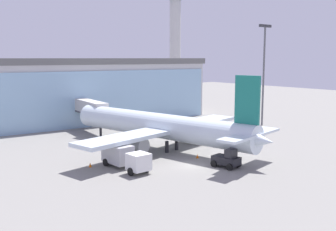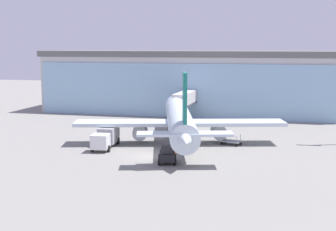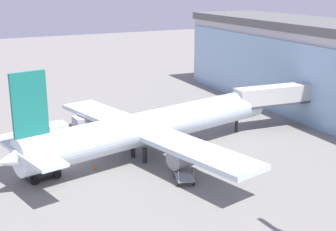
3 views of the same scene
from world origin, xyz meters
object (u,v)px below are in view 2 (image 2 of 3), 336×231
Objects in this scene: jet_bridge at (188,98)px; safety_cone_nose at (176,151)px; airplane at (179,120)px; pushback_tug at (167,155)px; catering_truck at (106,137)px; safety_cone_wingtip at (94,140)px; baggage_cart at (231,141)px.

jet_bridge is 27.15m from safety_cone_nose.
airplane reaches higher than pushback_tug.
catering_truck reaches higher than safety_cone_wingtip.
baggage_cart is 0.91× the size of pushback_tug.
airplane is at bearing 16.02° from baggage_cart.
safety_cone_nose is (10.07, -1.67, -1.19)m from catering_truck.
safety_cone_nose is at bearing -169.57° from jet_bridge.
baggage_cart is 5.76× the size of safety_cone_wingtip.
airplane is 12.48m from pushback_tug.
baggage_cart is at bearing -104.77° from airplane.
pushback_tug is (0.57, -12.25, -2.33)m from airplane.
jet_bridge reaches higher than pushback_tug.
catering_truck reaches higher than safety_cone_nose.
catering_truck is 13.47× the size of safety_cone_nose.
airplane is 10.89m from catering_truck.
safety_cone_wingtip is (-2.93, 3.01, -1.19)m from catering_truck.
jet_bridge is 4.09× the size of pushback_tug.
safety_cone_nose is (2.49, -26.75, -3.91)m from jet_bridge.
catering_truck is at bearing -45.72° from safety_cone_wingtip.
airplane is 10.97× the size of baggage_cart.
safety_cone_wingtip is (-19.78, -1.85, -0.23)m from baggage_cart.
jet_bridge reaches higher than catering_truck.
jet_bridge is 25.90× the size of safety_cone_nose.
catering_truck is 4.36m from safety_cone_wingtip.
airplane is 63.14× the size of safety_cone_wingtip.
baggage_cart is (16.85, 4.86, -0.97)m from catering_truck.
airplane is 7.55m from safety_cone_nose.
airplane is at bearing -169.71° from jet_bridge.
jet_bridge is 24.76m from safety_cone_wingtip.
pushback_tug reaches higher than baggage_cart.
catering_truck is at bearing 43.97° from pushback_tug.
catering_truck is at bearing 107.05° from airplane.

